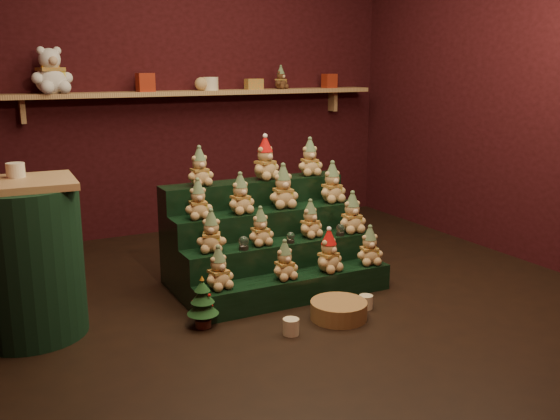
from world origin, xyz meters
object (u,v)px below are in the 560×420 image
riser_tier_front (295,288)px  brown_bear (281,78)px  side_table (26,260)px  mini_christmas_tree (203,302)px  snow_globe_b (291,237)px  snow_globe_c (340,230)px  snow_globe_a (244,243)px  wicker_basket (339,310)px  mug_left (291,327)px  white_bear (50,64)px  mug_right (366,302)px

riser_tier_front → brown_bear: size_ratio=6.54×
side_table → mini_christmas_tree: size_ratio=2.82×
snow_globe_b → brown_bear: 2.28m
riser_tier_front → snow_globe_c: (0.45, 0.16, 0.31)m
snow_globe_a → wicker_basket: (0.40, -0.55, -0.35)m
snow_globe_c → mug_left: (-0.73, -0.62, -0.35)m
snow_globe_c → white_bear: 2.72m
side_table → white_bear: (0.45, 1.74, 1.10)m
snow_globe_a → mug_left: (0.02, -0.62, -0.36)m
wicker_basket → snow_globe_b: bearing=95.2°
mug_left → mini_christmas_tree: bearing=141.1°
mug_right → white_bear: (-1.53, 2.33, 1.51)m
side_table → white_bear: 2.10m
wicker_basket → riser_tier_front: bearing=104.3°
wicker_basket → brown_bear: 2.87m
riser_tier_front → mini_christmas_tree: 0.72m
mini_christmas_tree → mug_right: (1.05, -0.21, -0.11)m
white_bear → brown_bear: 2.11m
mug_left → white_bear: white_bear is taller
brown_bear → side_table: bearing=-171.9°
snow_globe_a → snow_globe_c: (0.76, -0.00, -0.00)m
white_bear → brown_bear: size_ratio=2.20×
mug_right → wicker_basket: bearing=-167.2°
snow_globe_c → mini_christmas_tree: bearing=-166.5°
snow_globe_a → brown_bear: (1.23, 1.84, 1.02)m
snow_globe_a → snow_globe_c: 0.76m
mug_right → brown_bear: (0.58, 2.33, 1.38)m
mug_left → wicker_basket: wicker_basket is taller
snow_globe_a → snow_globe_b: bearing=0.0°
riser_tier_front → snow_globe_c: bearing=19.5°
wicker_basket → snow_globe_a: bearing=126.4°
wicker_basket → mug_left: bearing=-169.3°
snow_globe_a → side_table: 1.34m
side_table → snow_globe_a: bearing=-2.1°
mug_right → snow_globe_c: bearing=77.6°
mini_christmas_tree → white_bear: bearing=102.8°
snow_globe_c → brown_bear: bearing=75.5°
riser_tier_front → mug_left: 0.54m
snow_globe_a → wicker_basket: snow_globe_a is taller
snow_globe_b → brown_bear: size_ratio=0.36×
snow_globe_a → wicker_basket: 0.76m
snow_globe_c → white_bear: (-1.64, 1.84, 1.15)m
mini_christmas_tree → wicker_basket: mini_christmas_tree is taller
mini_christmas_tree → mug_left: mini_christmas_tree is taller
side_table → white_bear: white_bear is taller
mug_right → white_bear: size_ratio=0.19×
snow_globe_a → mug_right: size_ratio=1.03×
riser_tier_front → mug_right: size_ratio=15.60×
wicker_basket → mug_right: bearing=12.8°
mini_christmas_tree → mug_right: size_ratio=3.65×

